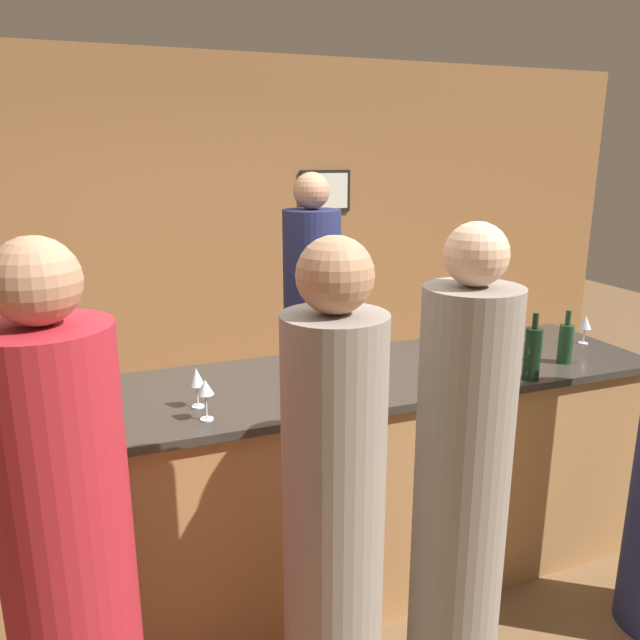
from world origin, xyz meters
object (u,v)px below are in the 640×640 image
(guest_0, at_px, (460,503))
(wine_bottle_0, at_px, (566,343))
(wine_bottle_2, at_px, (358,340))
(guest_2, at_px, (72,584))
(bartender, at_px, (312,349))
(wine_bottle_1, at_px, (532,353))
(guest_3, at_px, (333,538))

(guest_0, relative_size, wine_bottle_0, 7.06)
(wine_bottle_0, relative_size, wine_bottle_2, 1.02)
(guest_2, bearing_deg, wine_bottle_2, 36.77)
(wine_bottle_2, bearing_deg, bartender, 89.45)
(guest_0, height_order, wine_bottle_1, guest_0)
(wine_bottle_1, bearing_deg, guest_0, -143.77)
(guest_0, distance_m, wine_bottle_1, 0.91)
(guest_3, relative_size, wine_bottle_0, 7.00)
(guest_2, height_order, wine_bottle_2, guest_2)
(wine_bottle_2, bearing_deg, guest_2, -143.23)
(guest_2, distance_m, wine_bottle_0, 2.36)
(bartender, xyz_separation_m, wine_bottle_2, (-0.01, -0.69, 0.25))
(bartender, xyz_separation_m, guest_0, (-0.07, -1.72, -0.05))
(bartender, xyz_separation_m, wine_bottle_0, (0.91, -1.09, 0.25))
(bartender, height_order, wine_bottle_1, bartender)
(guest_2, xyz_separation_m, wine_bottle_1, (1.96, 0.47, 0.32))
(guest_3, height_order, wine_bottle_0, guest_3)
(wine_bottle_0, bearing_deg, guest_0, -147.43)
(bartender, distance_m, wine_bottle_2, 0.73)
(guest_3, xyz_separation_m, wine_bottle_1, (1.18, 0.53, 0.33))
(bartender, relative_size, guest_2, 1.05)
(guest_0, relative_size, wine_bottle_1, 6.00)
(bartender, distance_m, wine_bottle_0, 1.44)
(bartender, bearing_deg, guest_2, 51.37)
(guest_2, xyz_separation_m, guest_3, (0.78, -0.06, -0.00))
(bartender, relative_size, wine_bottle_1, 6.33)
(bartender, relative_size, wine_bottle_2, 7.59)
(guest_3, xyz_separation_m, wine_bottle_0, (1.48, 0.66, 0.30))
(bartender, height_order, guest_3, bartender)
(wine_bottle_1, height_order, wine_bottle_2, wine_bottle_1)
(guest_3, bearing_deg, guest_2, 175.77)
(bartender, distance_m, wine_bottle_1, 1.39)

